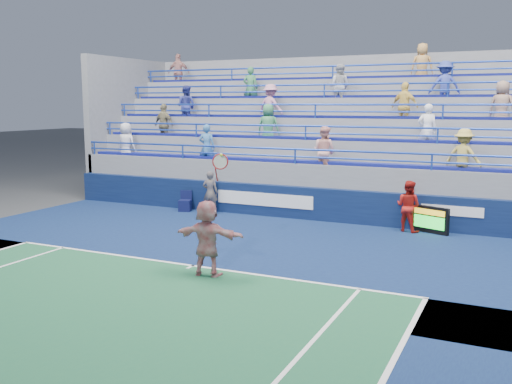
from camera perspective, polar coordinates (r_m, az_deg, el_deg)
The scene contains 8 objects.
ground at distance 13.91m, azimuth -6.34°, elevation -7.42°, with size 120.00×120.00×0.00m, color #333538.
sponsor_wall at distance 19.47m, azimuth 3.68°, elevation -1.04°, with size 18.00×0.32×1.10m.
bleacher_stand at distance 22.86m, azimuth 7.16°, elevation 2.90°, with size 18.00×5.60×6.13m.
serve_speed_board at distance 17.98m, azimuth 17.03°, elevation -2.68°, with size 1.15×0.56×0.82m.
judge_chair at distance 20.87m, azimuth -7.08°, elevation -1.28°, with size 0.53×0.54×0.75m.
tennis_player at distance 12.93m, azimuth -4.88°, elevation -4.61°, with size 1.67×0.68×2.81m.
line_judge at distance 20.28m, azimuth -4.60°, elevation -0.04°, with size 0.56×0.37×1.53m, color #141937.
ball_girl at distance 17.96m, azimuth 14.98°, elevation -1.38°, with size 0.77×0.60×1.58m, color #AC1913.
Camera 1 is at (7.03, -11.36, 3.87)m, focal length 40.00 mm.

